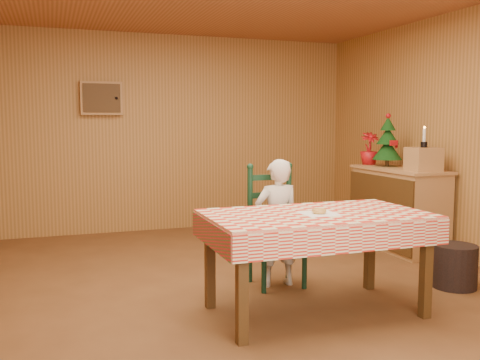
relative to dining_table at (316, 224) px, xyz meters
name	(u,v)px	position (x,y,z in m)	size (l,w,h in m)	color
ground	(248,294)	(-0.33, 0.57, -0.69)	(6.00, 6.00, 0.00)	brown
cabin_walls	(227,80)	(-0.33, 1.10, 1.14)	(5.10, 6.05, 2.65)	#AB793E
dining_table	(316,224)	(0.00, 0.00, 0.00)	(1.66, 0.96, 0.77)	#492F13
ladder_chair	(274,228)	(0.00, 0.79, -0.18)	(0.44, 0.40, 1.08)	black
seated_child	(277,223)	(0.00, 0.73, -0.13)	(0.41, 0.27, 1.12)	silver
napkin	(319,214)	(0.00, -0.05, 0.08)	(0.26, 0.26, 0.00)	white
donut	(319,211)	(0.00, -0.05, 0.10)	(0.11, 0.11, 0.04)	gold
shelf_unit	(398,209)	(1.85, 1.54, -0.22)	(0.54, 1.24, 0.93)	tan
crate	(423,159)	(1.86, 1.14, 0.37)	(0.30, 0.30, 0.25)	tan
christmas_tree	(388,142)	(1.86, 1.79, 0.52)	(0.34, 0.34, 0.62)	#492F13
flower_arrangement	(369,148)	(1.81, 2.09, 0.44)	(0.22, 0.22, 0.40)	#A90F14
candle_set	(424,141)	(1.86, 1.14, 0.56)	(0.07, 0.07, 0.22)	black
storage_bin	(455,266)	(1.45, 0.15, -0.50)	(0.38, 0.38, 0.38)	black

